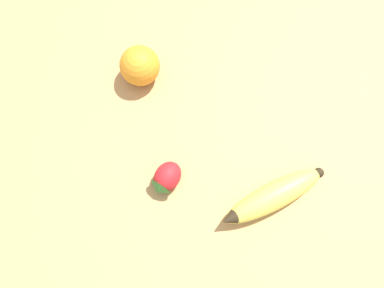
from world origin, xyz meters
TOP-DOWN VIEW (x-y plane):
  - ground_plane at (0.00, 0.00)m, footprint 3.00×3.00m
  - banana at (0.07, -0.07)m, footprint 0.15×0.14m
  - orange at (0.20, 0.20)m, footprint 0.07×0.07m
  - strawberry at (0.04, 0.09)m, footprint 0.06×0.05m

SIDE VIEW (x-z plane):
  - ground_plane at x=0.00m, z-range 0.00..0.00m
  - strawberry at x=0.04m, z-range 0.00..0.04m
  - banana at x=0.07m, z-range 0.00..0.04m
  - orange at x=0.20m, z-range 0.00..0.07m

